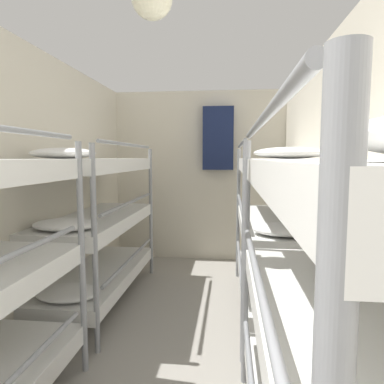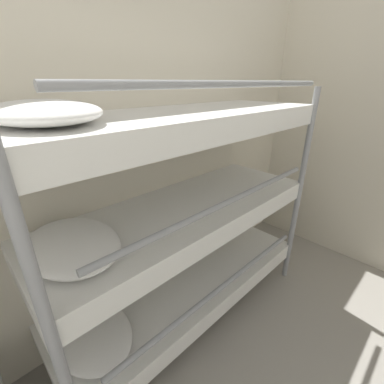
{
  "view_description": "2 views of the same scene",
  "coord_description": "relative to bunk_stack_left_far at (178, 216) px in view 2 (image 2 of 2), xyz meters",
  "views": [
    {
      "loc": [
        0.46,
        0.21,
        1.54
      ],
      "look_at": [
        0.06,
        3.78,
        1.18
      ],
      "focal_mm": 32.0,
      "sensor_mm": 36.0,
      "label": 1
    },
    {
      "loc": [
        0.2,
        2.61,
        1.68
      ],
      "look_at": [
        -0.75,
        3.54,
        1.11
      ],
      "focal_mm": 24.0,
      "sensor_mm": 36.0,
      "label": 2
    }
  ],
  "objects": [
    {
      "name": "bunk_stack_left_far",
      "position": [
        0.0,
        0.0,
        0.0
      ],
      "size": [
        0.71,
        1.93,
        1.69
      ],
      "color": "gray",
      "rests_on": "ground_plane"
    }
  ]
}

